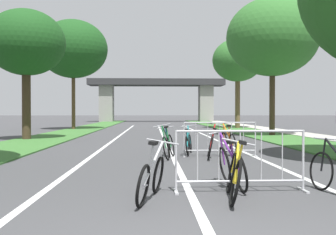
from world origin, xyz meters
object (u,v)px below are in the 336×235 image
Objects in this scene: bicycle_yellow_4 at (234,175)px; bicycle_purple_5 at (231,166)px; tree_right_pine_near at (238,61)px; bicycle_teal_1 at (189,143)px; bicycle_blue_8 at (168,144)px; crowd_barrier_nearest at (240,161)px; bicycle_orange_6 at (228,142)px; tree_left_pine_far at (26,43)px; tree_left_cypress_far at (73,49)px; crowd_barrier_second at (220,139)px; tree_right_oak_near at (272,37)px; bicycle_red_7 at (211,145)px; bicycle_silver_3 at (152,177)px; bicycle_green_0 at (168,145)px.

bicycle_purple_5 reaches higher than bicycle_yellow_4.
bicycle_teal_1 is at bearing -106.93° from tree_right_pine_near.
bicycle_blue_8 is (-0.92, 5.21, -0.02)m from bicycle_purple_5.
crowd_barrier_nearest reaches higher than bicycle_orange_6.
tree_left_pine_far is 2.80× the size of crowd_barrier_nearest.
tree_left_cypress_far is at bearing -173.50° from tree_right_pine_near.
bicycle_blue_8 is (-1.56, 0.36, -0.16)m from crowd_barrier_second.
tree_right_oak_near is 4.70× the size of bicycle_purple_5.
crowd_barrier_second is 1.61m from bicycle_blue_8.
tree_left_cypress_far is 25.05m from bicycle_purple_5.
bicycle_blue_8 is (-0.67, -0.22, 0.01)m from bicycle_teal_1.
bicycle_red_7 is 1.46m from bicycle_blue_8.
crowd_barrier_nearest is at bearing -83.60° from bicycle_purple_5.
tree_left_pine_far is 14.84m from bicycle_purple_5.
tree_left_pine_far is at bearing 147.68° from bicycle_teal_1.
bicycle_red_7 is (-0.34, -0.44, -0.13)m from crowd_barrier_second.
tree_left_pine_far is at bearing 143.66° from bicycle_red_7.
bicycle_green_0 is at bearing 97.93° from bicycle_silver_3.
crowd_barrier_nearest is 5.67m from bicycle_blue_8.
tree_right_oak_near reaches higher than crowd_barrier_second.
bicycle_green_0 reaches higher than bicycle_yellow_4.
crowd_barrier_nearest is 5.25m from crowd_barrier_second.
bicycle_purple_5 is (7.47, -12.09, -4.28)m from tree_left_pine_far.
tree_right_oak_near is at bearing 79.72° from bicycle_silver_3.
tree_right_pine_near is 21.93m from bicycle_green_0.
tree_right_oak_near is at bearing -33.14° from tree_left_cypress_far.
bicycle_silver_3 is 0.97× the size of bicycle_orange_6.
crowd_barrier_nearest is at bearing -58.81° from tree_left_pine_far.
tree_left_pine_far reaches higher than bicycle_orange_6.
tree_right_pine_near is 27.08m from bicycle_silver_3.
bicycle_yellow_4 is at bearing 110.02° from bicycle_green_0.
crowd_barrier_second is at bearing -115.45° from tree_right_oak_near.
crowd_barrier_nearest reaches higher than bicycle_teal_1.
crowd_barrier_second is 0.58m from bicycle_red_7.
tree_right_oak_near is 13.24m from bicycle_green_0.
crowd_barrier_second is at bearing 90.67° from bicycle_yellow_4.
bicycle_blue_8 is (0.02, 0.79, -0.03)m from bicycle_green_0.
tree_right_oak_near reaches higher than tree_right_pine_near.
bicycle_silver_3 is at bearing -113.39° from tree_right_oak_near.
tree_left_cypress_far is 4.98× the size of bicycle_blue_8.
tree_left_pine_far is 10.72m from bicycle_teal_1.
tree_right_pine_near reaches higher than bicycle_teal_1.
bicycle_green_0 reaches higher than bicycle_purple_5.
crowd_barrier_second is (8.09, -18.35, -5.65)m from tree_left_cypress_far.
bicycle_silver_3 is (-1.17, -6.36, 0.00)m from bicycle_teal_1.
tree_left_cypress_far reaches higher than bicycle_red_7.
tree_left_cypress_far reaches higher than bicycle_blue_8.
tree_left_pine_far is at bearing 137.06° from bicycle_orange_6.
bicycle_green_0 is (-1.58, -0.44, -0.13)m from crowd_barrier_second.
crowd_barrier_second is 1.08m from bicycle_teal_1.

